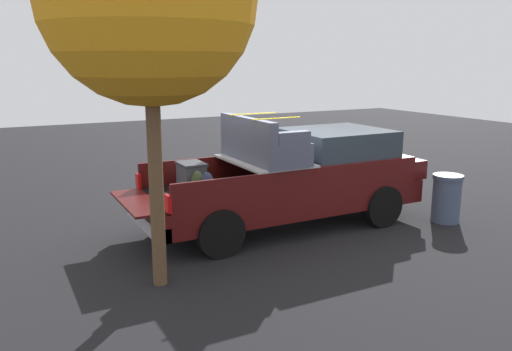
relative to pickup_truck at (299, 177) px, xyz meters
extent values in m
plane|color=black|center=(-0.36, 0.00, -0.97)|extent=(40.00, 40.00, 0.00)
cube|color=#470F0F|center=(-0.36, 0.00, -0.35)|extent=(5.50, 1.92, 0.45)
cube|color=black|center=(-1.56, 0.00, -0.10)|extent=(2.80, 1.80, 0.04)
cube|color=#470F0F|center=(-1.56, 0.93, 0.13)|extent=(2.80, 0.06, 0.50)
cube|color=#470F0F|center=(-1.56, -0.93, 0.13)|extent=(2.80, 0.06, 0.50)
cube|color=#470F0F|center=(-0.19, 0.00, 0.13)|extent=(0.06, 1.80, 0.50)
cube|color=#470F0F|center=(-3.24, 0.00, -0.10)|extent=(0.55, 1.80, 0.04)
cube|color=#B2B2B7|center=(-0.79, 0.00, 0.40)|extent=(1.25, 1.92, 0.04)
cube|color=#470F0F|center=(0.99, 0.00, 0.13)|extent=(2.30, 1.92, 0.50)
cube|color=#2D3842|center=(0.89, 0.00, 0.64)|extent=(1.94, 1.76, 0.52)
cube|color=#470F0F|center=(2.34, 0.00, 0.07)|extent=(0.40, 1.82, 0.38)
cube|color=#B2B2B7|center=(-3.08, 0.00, -0.45)|extent=(0.24, 1.92, 0.24)
cube|color=red|center=(-2.98, 0.88, 0.06)|extent=(0.06, 0.20, 0.28)
cube|color=red|center=(-2.98, -0.88, 0.06)|extent=(0.06, 0.20, 0.28)
cylinder|color=black|center=(1.39, 0.88, -0.55)|extent=(0.83, 0.30, 0.83)
cylinder|color=black|center=(1.39, -0.88, -0.55)|extent=(0.83, 0.30, 0.83)
cylinder|color=black|center=(-2.11, 0.88, -0.55)|extent=(0.83, 0.30, 0.83)
cylinder|color=black|center=(-2.11, -0.88, -0.55)|extent=(0.83, 0.30, 0.83)
cube|color=#474C56|center=(-2.14, 0.32, 0.15)|extent=(0.40, 0.55, 0.46)
cube|color=#31353C|center=(-2.14, 0.32, 0.41)|extent=(0.44, 0.59, 0.05)
ellipsoid|color=#384728|center=(-2.17, -0.05, 0.14)|extent=(0.20, 0.35, 0.43)
ellipsoid|color=#384728|center=(-2.28, -0.05, 0.07)|extent=(0.09, 0.25, 0.19)
ellipsoid|color=#283351|center=(-2.10, -0.36, 0.15)|extent=(0.20, 0.38, 0.46)
ellipsoid|color=#283351|center=(-2.21, -0.36, 0.08)|extent=(0.09, 0.26, 0.20)
cube|color=#4C5166|center=(-0.79, 0.00, 0.63)|extent=(0.88, 2.04, 0.42)
cube|color=#4C5166|center=(-1.15, 0.00, 1.04)|extent=(0.16, 2.04, 0.40)
cube|color=#4C5166|center=(-0.74, 0.92, 0.95)|extent=(0.64, 0.20, 0.22)
cube|color=#4C5166|center=(-0.74, -0.92, 0.95)|extent=(0.64, 0.20, 0.22)
cube|color=yellow|center=(-0.79, 0.46, 1.25)|extent=(0.98, 0.03, 0.02)
cube|color=yellow|center=(-0.79, -0.46, 1.25)|extent=(0.98, 0.03, 0.02)
cylinder|color=brown|center=(-3.33, -1.47, 0.62)|extent=(0.21, 0.21, 3.17)
cylinder|color=#3F4C66|center=(2.75, -1.27, -0.52)|extent=(0.56, 0.56, 0.90)
cylinder|color=#3F4C66|center=(2.75, -1.27, -0.03)|extent=(0.60, 0.60, 0.08)
camera|label=1|loc=(-5.32, -8.31, 2.22)|focal=35.66mm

